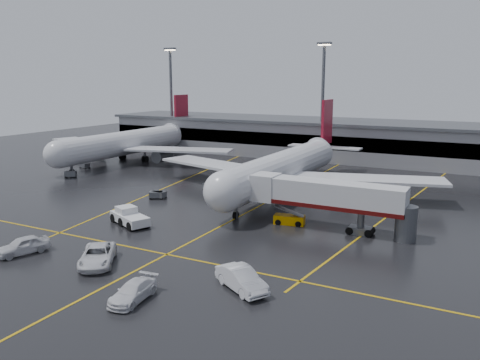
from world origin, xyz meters
The scene contains 22 objects.
ground centered at (0.00, 0.00, 0.00)m, with size 220.00×220.00×0.00m, color black.
apron_line_centre centered at (0.00, 0.00, 0.01)m, with size 0.25×90.00×0.02m, color gold.
apron_line_stop centered at (0.00, -22.00, 0.01)m, with size 60.00×0.25×0.02m, color gold.
apron_line_left centered at (-20.00, 10.00, 0.01)m, with size 0.25×70.00×0.02m, color gold.
apron_line_right centered at (18.00, 10.00, 0.01)m, with size 0.25×70.00×0.02m, color gold.
terminal centered at (0.00, 47.93, 4.32)m, with size 122.00×19.00×8.60m.
light_mast_left centered at (-45.00, 42.00, 14.47)m, with size 3.00×1.20×25.45m.
light_mast_mid centered at (-5.00, 42.00, 14.47)m, with size 3.00×1.20×25.45m.
main_airliner centered at (0.00, 9.70, 4.21)m, with size 48.80×45.60×14.10m.
second_airliner centered at (-42.00, 21.70, 4.21)m, with size 48.80×45.60×14.10m.
jet_bridge centered at (11.87, -6.00, 3.93)m, with size 19.90×3.40×6.05m.
pushback_tractor centered at (-10.51, -15.46, 0.89)m, with size 6.73×4.80×2.23m.
belt_loader centered at (7.12, -6.08, 0.59)m, with size 4.00×2.36×2.39m.
service_van_a centered at (-4.34, -27.36, 0.91)m, with size 3.00×6.51×1.81m, color white.
service_van_b centered at (3.92, -31.94, 0.76)m, with size 2.13×5.23×1.52m, color white.
service_van_c centered at (10.79, -25.97, 0.97)m, with size 2.05×5.89×1.94m, color silver.
service_van_d centered at (-13.26, -28.78, 0.91)m, with size 2.14×5.32×1.81m, color silver.
baggage_cart_a centered at (-15.49, -2.80, 0.63)m, with size 2.02×1.34×1.12m.
baggage_cart_b centered at (-15.76, -3.18, 0.63)m, with size 2.38×2.09×1.12m.
baggage_cart_c centered at (-11.73, 5.72, 0.63)m, with size 2.14×1.54×1.12m.
baggage_cart_d centered at (-44.55, 10.85, 0.63)m, with size 2.23×1.69×1.12m.
baggage_cart_e centered at (-39.89, 2.71, 0.63)m, with size 2.39×2.19×1.12m.
Camera 1 is at (28.90, -60.55, 17.73)m, focal length 36.40 mm.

